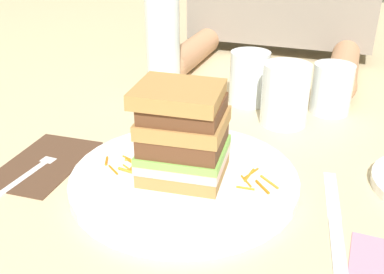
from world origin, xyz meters
TOP-DOWN VIEW (x-y plane):
  - ground_plane at (0.00, 0.00)m, footprint 3.00×3.00m
  - main_plate at (0.02, -0.01)m, footprint 0.30×0.30m
  - sandwich at (0.01, -0.01)m, footprint 0.12×0.11m
  - carrot_shred_0 at (-0.06, -0.00)m, footprint 0.02×0.01m
  - carrot_shred_1 at (-0.06, -0.03)m, footprint 0.03×0.01m
  - carrot_shred_2 at (-0.05, -0.01)m, footprint 0.01×0.03m
  - carrot_shred_3 at (-0.10, -0.02)m, footprint 0.01×0.02m
  - carrot_shred_4 at (-0.07, -0.00)m, footprint 0.03×0.01m
  - carrot_shred_5 at (-0.06, -0.02)m, footprint 0.02×0.01m
  - carrot_shred_6 at (-0.08, -0.03)m, footprint 0.02×0.02m
  - carrot_shred_7 at (-0.06, -0.01)m, footprint 0.03×0.02m
  - carrot_shred_8 at (0.10, 0.02)m, footprint 0.01×0.03m
  - carrot_shred_9 at (0.12, -0.01)m, footprint 0.02×0.02m
  - carrot_shred_10 at (0.10, -0.00)m, footprint 0.02×0.02m
  - carrot_shred_11 at (0.10, -0.02)m, footprint 0.02×0.00m
  - carrot_shred_12 at (0.12, 0.01)m, footprint 0.03×0.02m
  - carrot_shred_13 at (0.10, 0.02)m, footprint 0.01×0.03m
  - napkin_dark at (-0.19, -0.03)m, footprint 0.11×0.17m
  - fork at (-0.19, -0.05)m, footprint 0.02×0.17m
  - knife at (0.21, -0.02)m, footprint 0.04×0.20m
  - juice_glass at (0.11, 0.22)m, footprint 0.08×0.08m
  - water_bottle at (-0.15, 0.31)m, footprint 0.07×0.07m
  - empty_tumbler_0 at (0.03, 0.29)m, footprint 0.07×0.07m
  - empty_tumbler_1 at (0.17, 0.30)m, footprint 0.07×0.07m

SIDE VIEW (x-z plane):
  - ground_plane at x=0.00m, z-range 0.00..0.00m
  - napkin_dark at x=-0.19m, z-range 0.00..0.00m
  - knife at x=0.21m, z-range 0.00..0.00m
  - fork at x=-0.19m, z-range 0.00..0.01m
  - main_plate at x=0.02m, z-range 0.00..0.01m
  - carrot_shred_5 at x=-0.06m, z-range 0.01..0.02m
  - carrot_shred_10 at x=0.10m, z-range 0.01..0.02m
  - carrot_shred_4 at x=-0.07m, z-range 0.01..0.02m
  - carrot_shred_0 at x=-0.06m, z-range 0.01..0.02m
  - carrot_shred_13 at x=0.10m, z-range 0.01..0.02m
  - carrot_shred_11 at x=0.10m, z-range 0.01..0.02m
  - carrot_shred_6 at x=-0.08m, z-range 0.01..0.02m
  - carrot_shred_12 at x=0.12m, z-range 0.01..0.02m
  - carrot_shred_8 at x=0.10m, z-range 0.01..0.02m
  - carrot_shred_3 at x=-0.10m, z-range 0.01..0.02m
  - carrot_shred_7 at x=-0.06m, z-range 0.01..0.02m
  - carrot_shred_9 at x=0.12m, z-range 0.01..0.02m
  - carrot_shred_1 at x=-0.06m, z-range 0.01..0.02m
  - carrot_shred_2 at x=-0.05m, z-range 0.01..0.02m
  - empty_tumbler_1 at x=0.17m, z-range 0.00..0.09m
  - juice_glass at x=0.11m, z-range 0.00..0.10m
  - empty_tumbler_0 at x=0.03m, z-range 0.00..0.10m
  - sandwich at x=0.01m, z-range 0.01..0.14m
  - water_bottle at x=-0.15m, z-range -0.02..0.27m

